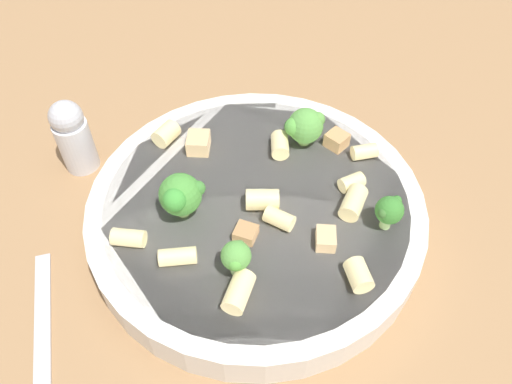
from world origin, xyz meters
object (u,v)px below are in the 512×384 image
rigatoni_6 (178,257)px  chicken_chunk_3 (337,140)px  pasta_bowl (256,210)px  chicken_chunk_0 (326,239)px  rigatoni_2 (129,238)px  rigatoni_3 (280,145)px  rigatoni_10 (359,275)px  chicken_chunk_2 (198,143)px  broccoli_floret_0 (389,211)px  broccoli_floret_3 (180,195)px  rigatoni_1 (239,292)px  chicken_chunk_1 (246,233)px  rigatoni_7 (279,219)px  rigatoni_8 (261,200)px  rigatoni_4 (364,152)px  broccoli_floret_1 (236,257)px  rigatoni_5 (166,134)px  rigatoni_9 (353,203)px  pepper_shaker (73,136)px  broccoli_floret_2 (305,126)px  rigatoni_0 (352,182)px

rigatoni_6 → chicken_chunk_3: same height
pasta_bowl → chicken_chunk_0: chicken_chunk_0 is taller
rigatoni_2 → rigatoni_3: size_ratio=1.05×
chicken_chunk_0 → rigatoni_10: bearing=174.8°
chicken_chunk_2 → chicken_chunk_3: bearing=-124.4°
rigatoni_3 → rigatoni_6: size_ratio=0.87×
pasta_bowl → broccoli_floret_0: broccoli_floret_0 is taller
broccoli_floret_3 → rigatoni_1: size_ratio=1.36×
broccoli_floret_0 → rigatoni_6: broccoli_floret_0 is taller
rigatoni_1 → chicken_chunk_1: 0.05m
rigatoni_6 → chicken_chunk_3: size_ratio=1.57×
pasta_bowl → rigatoni_6: rigatoni_6 is taller
rigatoni_1 → rigatoni_7: bearing=-61.0°
rigatoni_1 → rigatoni_8: rigatoni_8 is taller
broccoli_floret_0 → rigatoni_6: 0.17m
rigatoni_1 → chicken_chunk_2: 0.16m
rigatoni_4 → chicken_chunk_2: size_ratio=0.97×
broccoli_floret_0 → rigatoni_7: bearing=52.5°
broccoli_floret_1 → rigatoni_5: broccoli_floret_1 is taller
rigatoni_7 → rigatoni_9: (-0.02, -0.06, 0.00)m
rigatoni_1 → pepper_shaker: bearing=7.5°
broccoli_floret_0 → rigatoni_9: broccoli_floret_0 is taller
rigatoni_3 → broccoli_floret_0: bearing=-172.4°
chicken_chunk_1 → chicken_chunk_2: (0.11, -0.02, 0.00)m
broccoli_floret_1 → rigatoni_9: broccoli_floret_1 is taller
rigatoni_8 → chicken_chunk_3: size_ratio=1.51×
rigatoni_9 → chicken_chunk_3: (0.06, -0.04, -0.00)m
broccoli_floret_2 → rigatoni_8: 0.09m
broccoli_floret_3 → pepper_shaker: 0.14m
rigatoni_8 → chicken_chunk_0: rigatoni_8 is taller
rigatoni_8 → chicken_chunk_0: (-0.06, -0.02, -0.00)m
broccoli_floret_2 → chicken_chunk_1: size_ratio=2.13×
broccoli_floret_2 → rigatoni_4: (-0.05, -0.03, -0.01)m
rigatoni_10 → rigatoni_9: bearing=-40.3°
rigatoni_3 → rigatoni_7: 0.08m
pepper_shaker → pasta_bowl: bearing=-149.4°
rigatoni_4 → pepper_shaker: 0.27m
chicken_chunk_0 → chicken_chunk_1: chicken_chunk_0 is taller
broccoli_floret_1 → chicken_chunk_3: (0.06, -0.15, -0.01)m
rigatoni_5 → rigatoni_9: 0.18m
chicken_chunk_0 → pepper_shaker: pepper_shaker is taller
rigatoni_5 → chicken_chunk_2: 0.03m
rigatoni_8 → pepper_shaker: size_ratio=0.35×
broccoli_floret_0 → rigatoni_5: size_ratio=1.39×
rigatoni_8 → rigatoni_2: bearing=73.0°
rigatoni_9 → chicken_chunk_1: bearing=71.3°
rigatoni_9 → rigatoni_4: bearing=-52.7°
broccoli_floret_2 → rigatoni_6: (-0.04, 0.16, -0.01)m
rigatoni_0 → chicken_chunk_3: same height
rigatoni_2 → rigatoni_9: rigatoni_9 is taller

